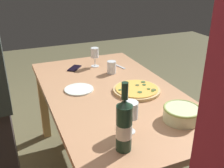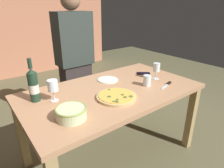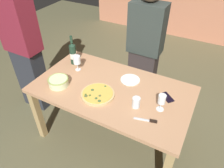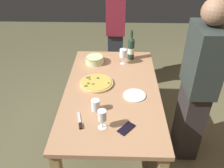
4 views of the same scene
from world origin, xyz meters
The scene contains 13 objects.
ground_plane centered at (0.00, 0.00, 0.00)m, with size 8.00×8.00×0.00m, color brown.
dining_table centered at (0.00, 0.00, 0.66)m, with size 1.60×0.90×0.75m.
brick_wall_back centered at (0.00, 3.20, 1.49)m, with size 4.09×0.16×2.98m, color #BA7354.
pizza centered at (-0.07, -0.16, 0.76)m, with size 0.33×0.33×0.03m.
serving_bowl centered at (-0.51, -0.21, 0.80)m, with size 0.21×0.21×0.08m.
wine_bottle centered at (-0.62, 0.20, 0.89)m, with size 0.08×0.08×0.35m.
wine_glass_near_pizza centered at (0.53, -0.06, 0.86)m, with size 0.07×0.07×0.17m.
wine_glass_by_bottle centered at (-0.50, 0.11, 0.87)m, with size 0.08×0.08×0.18m.
cup_amber centered at (0.32, -0.13, 0.80)m, with size 0.07×0.07×0.10m, color white.
side_plate centered at (0.11, 0.21, 0.76)m, with size 0.21×0.21×0.01m, color white.
cell_phone centered at (0.54, 0.13, 0.76)m, with size 0.07×0.14×0.01m, color black.
pizza_knife centered at (0.48, -0.24, 0.76)m, with size 0.20×0.07×0.02m.
person_guest_left centered at (0.04, 0.79, 0.82)m, with size 0.41×0.24×1.62m.
Camera 2 is at (-0.98, -1.27, 1.47)m, focal length 31.00 mm.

